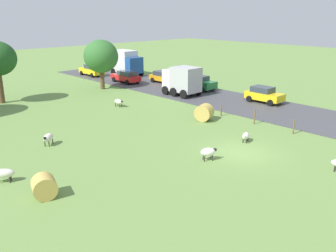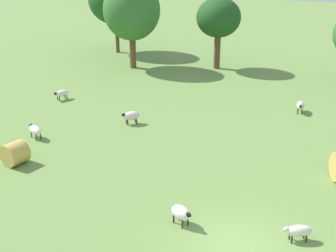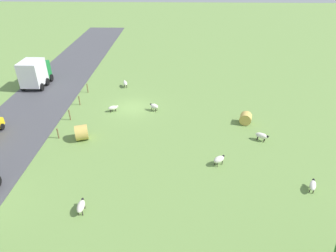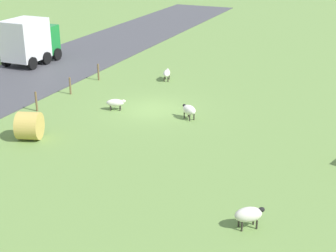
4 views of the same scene
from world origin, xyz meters
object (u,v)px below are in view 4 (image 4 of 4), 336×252
at_px(sheep_4, 189,110).
at_px(sheep_6, 249,215).
at_px(sheep_5, 167,73).
at_px(truck_0, 29,40).
at_px(hay_bale_1, 29,126).
at_px(sheep_3, 116,103).

height_order(sheep_4, sheep_6, sheep_6).
bearing_deg(sheep_5, sheep_4, 123.17).
bearing_deg(truck_0, hay_bale_1, 127.53).
relative_size(sheep_4, sheep_6, 0.94).
relative_size(sheep_4, sheep_5, 0.85).
bearing_deg(sheep_6, sheep_3, -40.78).
distance_m(sheep_4, hay_bale_1, 8.76).
distance_m(sheep_5, hay_bale_1, 12.65).
xyz_separation_m(sheep_6, truck_0, (21.95, -15.86, 1.36)).
xyz_separation_m(sheep_3, hay_bale_1, (1.89, 5.60, 0.27)).
distance_m(sheep_3, sheep_6, 14.02).
relative_size(sheep_3, sheep_6, 1.01).
bearing_deg(sheep_5, truck_0, 0.77).
distance_m(sheep_4, sheep_5, 7.79).
xyz_separation_m(sheep_4, sheep_5, (4.26, -6.52, -0.02)).
bearing_deg(hay_bale_1, sheep_4, -137.28).
bearing_deg(truck_0, sheep_4, 158.18).
distance_m(sheep_3, sheep_4, 4.56).
height_order(sheep_5, sheep_6, sheep_6).
height_order(sheep_4, hay_bale_1, hay_bale_1).
bearing_deg(hay_bale_1, sheep_3, -108.59).
bearing_deg(sheep_6, sheep_4, -57.44).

